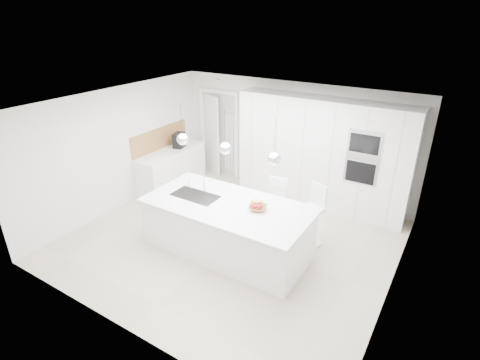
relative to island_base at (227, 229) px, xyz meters
The scene contains 28 objects.
floor 0.53m from the island_base, 108.43° to the left, with size 5.50×5.50×0.00m, color #C0B49C.
wall_back 2.92m from the island_base, 92.05° to the left, with size 5.50×5.50×0.00m, color silver.
wall_left 2.98m from the island_base, behind, with size 5.00×5.00×0.00m, color silver.
ceiling 2.09m from the island_base, 108.43° to the left, with size 5.50×5.50×0.00m, color white.
tall_cabinets 2.69m from the island_base, 74.36° to the left, with size 3.60×0.60×2.30m, color white.
oven_stack 2.86m from the island_base, 53.85° to the left, with size 0.62×0.04×1.05m, color #A5A5A8, non-canonical shape.
doorway_frame 3.50m from the island_base, 126.50° to the left, with size 1.11×0.08×2.13m, color white, non-canonical shape.
hallway_door 3.61m from the island_base, 130.22° to the left, with size 0.82×0.04×2.00m, color white.
radiator 3.28m from the island_base, 122.08° to the left, with size 0.32×0.04×1.40m, color white, non-canonical shape.
left_base_cabinets 2.96m from the island_base, 149.53° to the left, with size 0.60×1.80×0.86m, color white.
left_worktop 2.99m from the island_base, 149.53° to the left, with size 0.62×1.82×0.04m, color white.
oak_backsplash 3.29m from the island_base, 152.14° to the left, with size 0.02×1.80×0.50m, color #A77944.
island_base is the anchor object (origin of this frame).
island_worktop 0.45m from the island_base, 90.00° to the left, with size 2.84×1.40×0.04m, color white.
island_sink 0.76m from the island_base, behind, with size 0.84×0.44×0.18m, color #3F3F42, non-canonical shape.
island_tap 0.89m from the island_base, 161.57° to the left, with size 0.02×0.02×0.30m, color white.
pendant_left 1.70m from the island_base, behind, with size 0.20×0.20×0.20m, color white.
pendant_mid 1.47m from the island_base, 146.31° to the right, with size 0.20×0.20×0.20m, color white.
pendant_right 1.70m from the island_base, ahead, with size 0.20×0.20×0.20m, color white.
fruit_bowl 0.74m from the island_base, 14.31° to the left, with size 0.29×0.29×0.07m, color #A77944.
espresso_machine 3.17m from the island_base, 144.47° to the left, with size 0.21×0.32×0.34m, color black.
bar_stool_left 0.97m from the island_base, 60.47° to the left, with size 0.37×0.52×1.13m, color white, non-canonical shape.
bar_stool_right 1.55m from the island_base, 39.93° to the left, with size 0.37×0.51×1.12m, color white, non-canonical shape.
apple_a 0.79m from the island_base, 18.54° to the left, with size 0.09×0.09×0.09m, color #B31127.
apple_b 0.73m from the island_base, 15.20° to the left, with size 0.08×0.08×0.08m, color #B31127.
apple_c 0.73m from the island_base, 10.11° to the left, with size 0.07×0.07×0.07m, color #B31127.
apple_extra_3 0.79m from the island_base, 11.67° to the left, with size 0.08×0.08×0.08m, color #B31127.
banana_bunch 0.79m from the island_base, 15.35° to the left, with size 0.22×0.22×0.03m, color yellow.
Camera 1 is at (3.19, -4.84, 3.86)m, focal length 28.00 mm.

